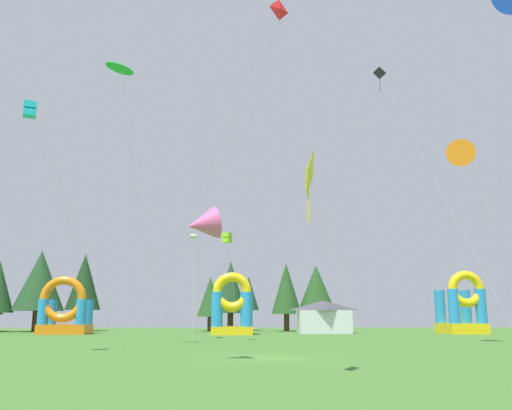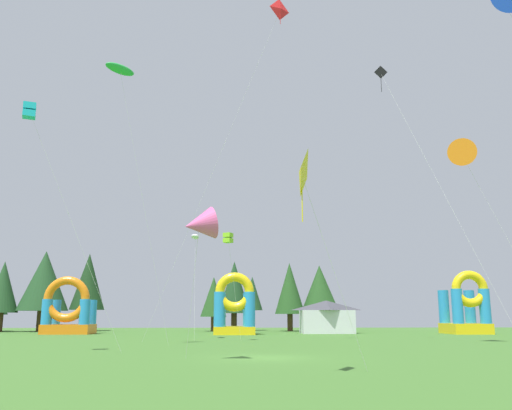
# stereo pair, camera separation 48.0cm
# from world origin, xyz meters

# --- Properties ---
(ground_plane) EXTENTS (120.00, 120.00, 0.00)m
(ground_plane) POSITION_xyz_m (0.00, 0.00, 0.00)
(ground_plane) COLOR #3D6B28
(kite_cyan_box) EXTENTS (5.85, 2.35, 13.77)m
(kite_cyan_box) POSITION_xyz_m (-13.11, 2.05, 13.32)
(kite_cyan_box) COLOR #19B7CC
(kite_cyan_box) RESTS_ON ground_plane
(kite_red_diamond) EXTENTS (11.20, 3.44, 26.91)m
(kite_red_diamond) POSITION_xyz_m (2.09, 12.27, 26.09)
(kite_red_diamond) COLOR red
(kite_red_diamond) RESTS_ON ground_plane
(kite_yellow_diamond) EXTENTS (3.00, 2.20, 7.81)m
(kite_yellow_diamond) POSITION_xyz_m (0.81, -8.22, 7.12)
(kite_yellow_diamond) COLOR yellow
(kite_yellow_diamond) RESTS_ON ground_plane
(kite_white_parafoil) EXTENTS (0.99, 3.70, 9.07)m
(kite_white_parafoil) POSITION_xyz_m (-4.88, 20.16, 8.78)
(kite_white_parafoil) COLOR white
(kite_white_parafoil) RESTS_ON ground_plane
(kite_green_parafoil) EXTENTS (4.82, 3.64, 19.44)m
(kite_green_parafoil) POSITION_xyz_m (-9.61, 8.46, 18.95)
(kite_green_parafoil) COLOR green
(kite_green_parafoil) RESTS_ON ground_plane
(kite_pink_delta) EXTENTS (2.03, 2.90, 7.09)m
(kite_pink_delta) POSITION_xyz_m (-3.17, -2.27, 6.21)
(kite_pink_delta) COLOR #EA599E
(kite_pink_delta) RESTS_ON ground_plane
(kite_blue_delta) EXTENTS (8.95, 2.44, 20.16)m
(kite_blue_delta) POSITION_xyz_m (13.00, -1.23, 18.94)
(kite_blue_delta) COLOR blue
(kite_blue_delta) RESTS_ON ground_plane
(kite_lime_box) EXTENTS (1.55, 2.41, 8.54)m
(kite_lime_box) POSITION_xyz_m (-1.95, 16.14, 8.13)
(kite_lime_box) COLOR #8CD826
(kite_lime_box) RESTS_ON ground_plane
(kite_orange_delta) EXTENTS (6.54, 3.48, 15.13)m
(kite_orange_delta) POSITION_xyz_m (15.84, 11.59, 14.02)
(kite_orange_delta) COLOR orange
(kite_orange_delta) RESTS_ON ground_plane
(kite_black_diamond) EXTENTS (6.82, 7.12, 22.32)m
(kite_black_diamond) POSITION_xyz_m (10.83, 14.34, 21.45)
(kite_black_diamond) COLOR black
(kite_black_diamond) RESTS_ON ground_plane
(inflatable_yellow_castle) EXTENTS (5.07, 3.98, 6.08)m
(inflatable_yellow_castle) POSITION_xyz_m (-19.16, 32.84, 2.16)
(inflatable_yellow_castle) COLOR orange
(inflatable_yellow_castle) RESTS_ON ground_plane
(inflatable_blue_arch) EXTENTS (4.28, 4.55, 6.38)m
(inflatable_blue_arch) POSITION_xyz_m (-1.30, 30.87, 2.46)
(inflatable_blue_arch) COLOR yellow
(inflatable_blue_arch) RESTS_ON ground_plane
(inflatable_orange_dome) EXTENTS (4.13, 4.88, 6.70)m
(inflatable_orange_dome) POSITION_xyz_m (23.83, 31.47, 2.44)
(inflatable_orange_dome) COLOR yellow
(inflatable_orange_dome) RESTS_ON ground_plane
(festival_tent) EXTENTS (5.70, 3.76, 3.59)m
(festival_tent) POSITION_xyz_m (8.99, 33.85, 1.80)
(festival_tent) COLOR silver
(festival_tent) RESTS_ON ground_plane
(tree_row_2) EXTENTS (6.16, 6.16, 9.89)m
(tree_row_2) POSITION_xyz_m (-24.96, 41.81, 6.14)
(tree_row_2) COLOR #4C331E
(tree_row_2) RESTS_ON ground_plane
(tree_row_3) EXTENTS (4.37, 4.37, 9.84)m
(tree_row_3) POSITION_xyz_m (-20.09, 43.92, 6.18)
(tree_row_3) COLOR #4C331E
(tree_row_3) RESTS_ON ground_plane
(tree_row_4) EXTENTS (3.26, 3.26, 6.72)m
(tree_row_4) POSITION_xyz_m (-3.87, 41.98, 4.21)
(tree_row_4) COLOR #4C331E
(tree_row_4) RESTS_ON ground_plane
(tree_row_5) EXTENTS (4.24, 4.24, 9.07)m
(tree_row_5) POSITION_xyz_m (-1.27, 45.88, 5.60)
(tree_row_5) COLOR #4C331E
(tree_row_5) RESTS_ON ground_plane
(tree_row_6) EXTENTS (2.72, 2.72, 6.99)m
(tree_row_6) POSITION_xyz_m (1.12, 45.12, 4.73)
(tree_row_6) COLOR #4C331E
(tree_row_6) RESTS_ON ground_plane
(tree_row_7) EXTENTS (3.80, 3.80, 8.53)m
(tree_row_7) POSITION_xyz_m (5.74, 41.85, 5.27)
(tree_row_7) COLOR #4C331E
(tree_row_7) RESTS_ON ground_plane
(tree_row_8) EXTENTS (5.07, 5.07, 8.27)m
(tree_row_8) POSITION_xyz_m (9.64, 42.18, 5.13)
(tree_row_8) COLOR #4C331E
(tree_row_8) RESTS_ON ground_plane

